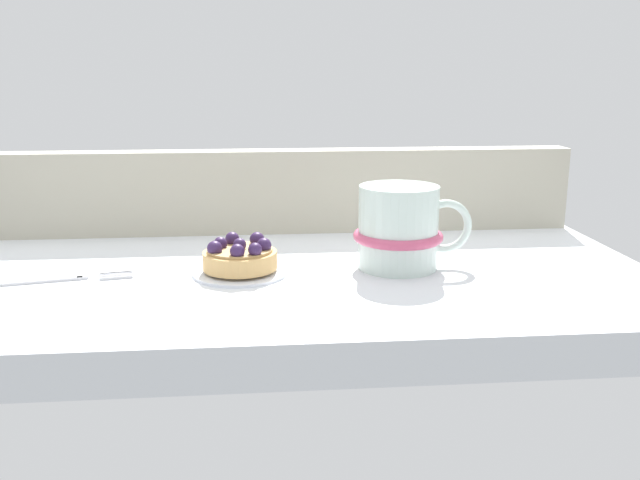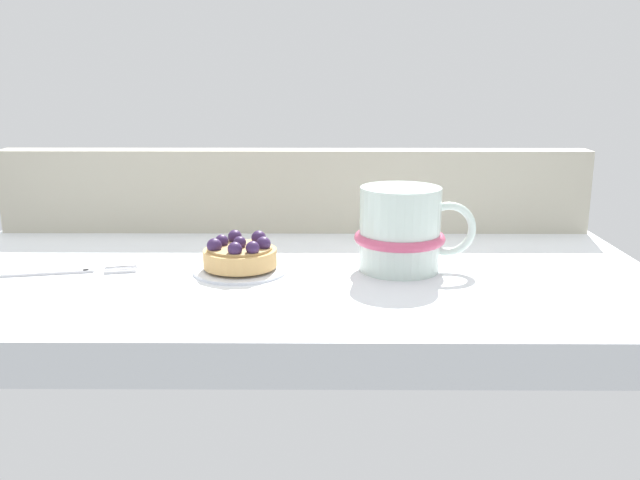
{
  "view_description": "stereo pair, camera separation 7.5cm",
  "coord_description": "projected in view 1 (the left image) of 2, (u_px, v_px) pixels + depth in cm",
  "views": [
    {
      "loc": [
        -3.24,
        -74.54,
        22.14
      ],
      "look_at": [
        3.72,
        -0.39,
        3.55
      ],
      "focal_mm": 38.47,
      "sensor_mm": 36.0,
      "label": 1
    },
    {
      "loc": [
        4.23,
        -74.87,
        22.14
      ],
      "look_at": [
        3.72,
        -0.39,
        3.55
      ],
      "focal_mm": 38.47,
      "sensor_mm": 36.0,
      "label": 2
    }
  ],
  "objects": [
    {
      "name": "dessert_plate",
      "position": [
        240.0,
        271.0,
        0.76
      ],
      "size": [
        10.57,
        10.57,
        0.66
      ],
      "color": "silver",
      "rests_on": "ground_plane"
    },
    {
      "name": "window_rail_back",
      "position": [
        280.0,
        191.0,
        0.95
      ],
      "size": [
        81.27,
        4.16,
        11.39
      ],
      "primitive_type": "cube",
      "color": "#B2AD99",
      "rests_on": "ground_plane"
    },
    {
      "name": "raspberry_tart",
      "position": [
        240.0,
        256.0,
        0.76
      ],
      "size": [
        8.22,
        8.22,
        3.58
      ],
      "color": "tan",
      "rests_on": "dessert_plate"
    },
    {
      "name": "ground_plane",
      "position": [
        287.0,
        288.0,
        0.78
      ],
      "size": [
        82.93,
        43.38,
        4.23
      ],
      "primitive_type": "cube",
      "color": "silver"
    },
    {
      "name": "dessert_fork",
      "position": [
        52.0,
        279.0,
        0.73
      ],
      "size": [
        17.13,
        4.92,
        0.6
      ],
      "color": "silver",
      "rests_on": "ground_plane"
    },
    {
      "name": "coffee_mug",
      "position": [
        400.0,
        228.0,
        0.78
      ],
      "size": [
        13.68,
        10.23,
        9.5
      ],
      "color": "silver",
      "rests_on": "ground_plane"
    }
  ]
}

